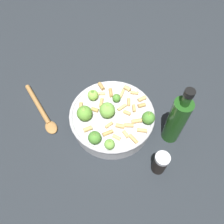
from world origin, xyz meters
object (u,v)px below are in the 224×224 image
cooking_pan (112,117)px  olive_oil_bottle (177,120)px  pepper_shaker (160,163)px  wooden_spoon (42,111)px

cooking_pan → olive_oil_bottle: 0.20m
pepper_shaker → wooden_spoon: pepper_shaker is taller
pepper_shaker → olive_oil_bottle: bearing=-87.3°
cooking_pan → wooden_spoon: cooking_pan is taller
wooden_spoon → cooking_pan: bearing=-163.0°
wooden_spoon → olive_oil_bottle: bearing=-164.1°
olive_oil_bottle → cooking_pan: bearing=14.5°
cooking_pan → olive_oil_bottle: olive_oil_bottle is taller
cooking_pan → pepper_shaker: bearing=159.6°
pepper_shaker → olive_oil_bottle: olive_oil_bottle is taller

